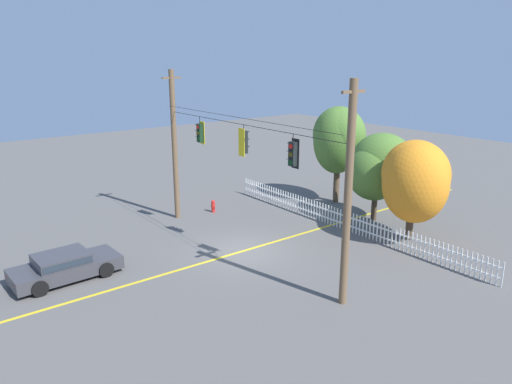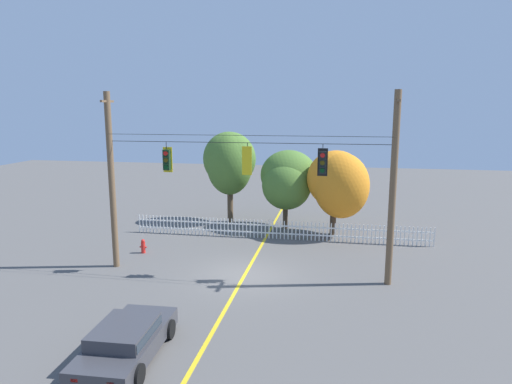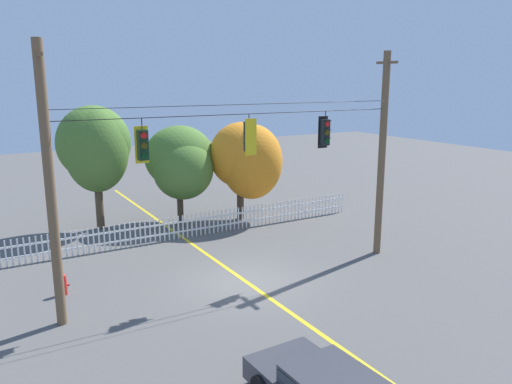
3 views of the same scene
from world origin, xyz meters
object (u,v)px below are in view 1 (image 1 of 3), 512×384
object	(u,v)px
parked_car	(65,265)
fire_hydrant	(213,206)
traffic_signal_northbound_primary	(293,154)
autumn_maple_mid	(379,166)
traffic_signal_northbound_secondary	(244,142)
autumn_oak_far_east	(415,179)
autumn_maple_near_fence	(338,138)
traffic_signal_southbound_primary	(200,133)

from	to	relation	value
parked_car	fire_hydrant	bearing A→B (deg)	111.17
parked_car	traffic_signal_northbound_primary	bearing A→B (deg)	54.05
parked_car	autumn_maple_mid	bearing A→B (deg)	79.01
autumn_maple_mid	fire_hydrant	bearing A→B (deg)	-137.38
traffic_signal_northbound_secondary	autumn_oak_far_east	bearing A→B (deg)	61.45
autumn_maple_near_fence	autumn_oak_far_east	size ratio (longest dim) A/B	1.18
parked_car	fire_hydrant	distance (m)	10.51
traffic_signal_southbound_primary	fire_hydrant	bearing A→B (deg)	137.28
autumn_maple_mid	parked_car	distance (m)	16.68
traffic_signal_northbound_primary	traffic_signal_northbound_secondary	bearing A→B (deg)	-179.65
traffic_signal_southbound_primary	traffic_signal_northbound_primary	bearing A→B (deg)	0.00
traffic_signal_southbound_primary	parked_car	bearing A→B (deg)	-79.15
autumn_maple_mid	autumn_oak_far_east	xyz separation A→B (m)	(3.14, -1.19, 0.09)
traffic_signal_northbound_secondary	autumn_maple_mid	world-z (taller)	traffic_signal_northbound_secondary
traffic_signal_northbound_primary	autumn_maple_mid	world-z (taller)	traffic_signal_northbound_primary
traffic_signal_northbound_secondary	parked_car	xyz separation A→B (m)	(-2.28, -7.63, -4.69)
traffic_signal_northbound_primary	fire_hydrant	distance (m)	10.77
traffic_signal_southbound_primary	traffic_signal_northbound_secondary	world-z (taller)	same
autumn_maple_near_fence	parked_car	bearing A→B (deg)	-87.23
traffic_signal_northbound_secondary	autumn_maple_near_fence	xyz separation A→B (m)	(-3.10, 9.49, -1.22)
parked_car	traffic_signal_northbound_secondary	bearing A→B (deg)	73.39
traffic_signal_northbound_primary	autumn_oak_far_east	world-z (taller)	traffic_signal_northbound_primary
traffic_signal_southbound_primary	parked_car	world-z (taller)	traffic_signal_southbound_primary
autumn_maple_mid	parked_car	size ratio (longest dim) A/B	1.13
traffic_signal_southbound_primary	autumn_maple_mid	xyz separation A→B (m)	(4.61, 8.54, -2.10)
autumn_oak_far_east	fire_hydrant	world-z (taller)	autumn_oak_far_east
traffic_signal_northbound_secondary	fire_hydrant	bearing A→B (deg)	160.32
traffic_signal_southbound_primary	autumn_oak_far_east	distance (m)	10.86
traffic_signal_southbound_primary	fire_hydrant	distance (m)	5.82
traffic_signal_southbound_primary	traffic_signal_northbound_secondary	distance (m)	3.74
fire_hydrant	autumn_maple_near_fence	bearing A→B (deg)	67.94
autumn_maple_mid	traffic_signal_northbound_primary	bearing A→B (deg)	-74.27
parked_car	autumn_oak_far_east	bearing A→B (deg)	67.27
traffic_signal_northbound_secondary	parked_car	distance (m)	9.24
parked_car	autumn_maple_near_fence	bearing A→B (deg)	92.77
autumn_oak_far_east	fire_hydrant	size ratio (longest dim) A/B	6.78
traffic_signal_northbound_primary	autumn_maple_near_fence	distance (m)	11.48
traffic_signal_southbound_primary	autumn_oak_far_east	size ratio (longest dim) A/B	0.28
traffic_signal_northbound_secondary	traffic_signal_northbound_primary	distance (m)	3.27
autumn_maple_near_fence	autumn_maple_mid	xyz separation A→B (m)	(3.97, -0.94, -0.94)
traffic_signal_northbound_primary	autumn_oak_far_east	xyz separation A→B (m)	(0.74, 7.35, -2.04)
autumn_maple_near_fence	parked_car	xyz separation A→B (m)	(0.83, -17.12, -3.48)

